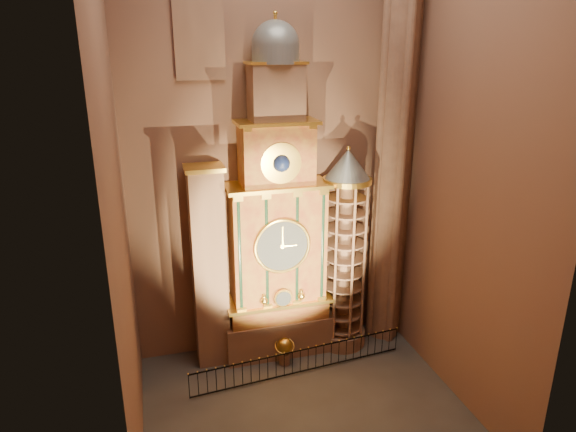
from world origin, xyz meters
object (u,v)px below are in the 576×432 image
object	(u,v)px
astronomical_clock	(277,232)
stair_turret	(344,253)
celestial_globe	(285,349)
iron_railing	(300,361)
portrait_tower	(209,268)

from	to	relation	value
astronomical_clock	stair_turret	xyz separation A→B (m)	(3.50, -0.26, -1.41)
celestial_globe	iron_railing	bearing A→B (deg)	-62.69
astronomical_clock	stair_turret	size ratio (longest dim) A/B	1.55
portrait_tower	iron_railing	world-z (taller)	portrait_tower
astronomical_clock	iron_railing	distance (m)	6.45
astronomical_clock	portrait_tower	distance (m)	3.73
portrait_tower	celestial_globe	xyz separation A→B (m)	(3.40, -1.38, -4.28)
portrait_tower	celestial_globe	distance (m)	5.64
stair_turret	iron_railing	world-z (taller)	stair_turret
celestial_globe	astronomical_clock	bearing A→B (deg)	89.96
astronomical_clock	celestial_globe	distance (m)	5.96
portrait_tower	iron_railing	bearing A→B (deg)	-31.36
iron_railing	portrait_tower	bearing A→B (deg)	148.64
celestial_globe	iron_railing	world-z (taller)	celestial_globe
astronomical_clock	celestial_globe	world-z (taller)	astronomical_clock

